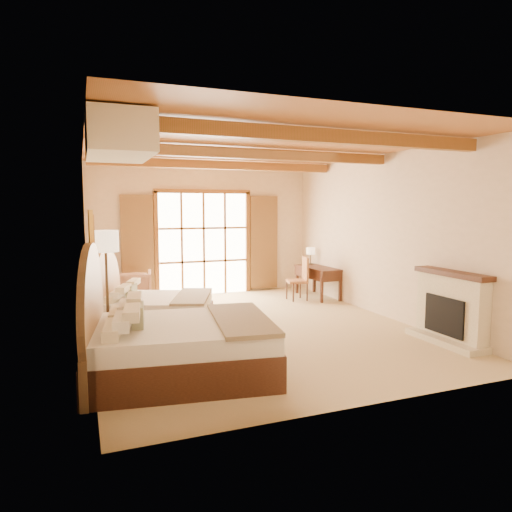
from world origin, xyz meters
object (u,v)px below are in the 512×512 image
nightstand (114,341)px  armchair (132,288)px  bed_far (149,308)px  desk (318,281)px  bed_near (168,343)px

nightstand → armchair: armchair is taller
bed_far → armchair: 2.07m
desk → armchair: bearing=170.2°
bed_far → armchair: size_ratio=2.75×
bed_far → armchair: bed_far is taller
nightstand → desk: 5.86m
nightstand → armchair: bearing=66.0°
bed_far → nightstand: 1.80m
nightstand → bed_near: bearing=-67.4°
bed_near → armchair: bed_near is taller
bed_far → nightstand: size_ratio=3.74×
bed_near → bed_far: bed_near is taller
desk → bed_near: bearing=-139.9°
armchair → bed_far: bearing=100.0°
nightstand → armchair: (0.63, 3.73, 0.08)m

